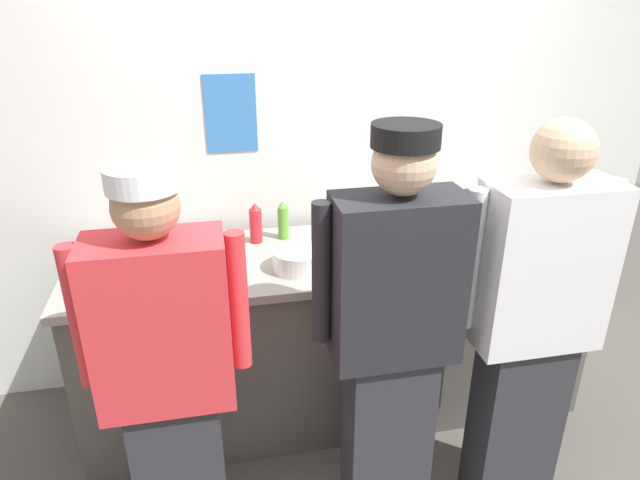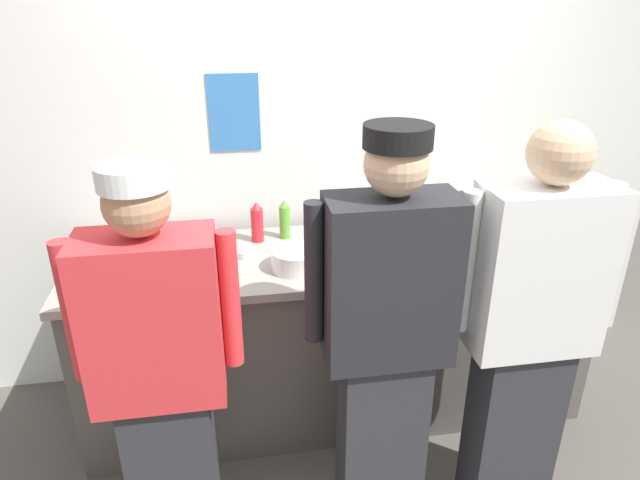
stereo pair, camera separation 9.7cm
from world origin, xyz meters
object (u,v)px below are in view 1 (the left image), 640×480
at_px(squeeze_bottle_secondary, 256,223).
at_px(ramekin_yellow_sauce, 507,220).
at_px(chef_near_left, 168,376).
at_px(plate_stack_front, 454,230).
at_px(ramekin_red_sauce, 382,237).
at_px(ramekin_orange_sauce, 332,231).
at_px(plate_stack_rear, 298,260).
at_px(squeeze_bottle_spare, 283,220).
at_px(sheet_tray, 162,267).
at_px(mixing_bowl_steel, 522,234).
at_px(squeeze_bottle_primary, 403,213).
at_px(deli_cup, 334,240).
at_px(ramekin_green_sauce, 247,254).
at_px(chef_far_right, 532,322).
at_px(chef_center, 393,331).

height_order(squeeze_bottle_secondary, ramekin_yellow_sauce, squeeze_bottle_secondary).
bearing_deg(chef_near_left, squeeze_bottle_secondary, 66.82).
xyz_separation_m(plate_stack_front, ramekin_red_sauce, (-0.37, 0.05, -0.03)).
bearing_deg(ramekin_orange_sauce, plate_stack_rear, -124.42).
bearing_deg(plate_stack_rear, squeeze_bottle_spare, 92.13).
xyz_separation_m(sheet_tray, ramekin_orange_sauce, (0.85, 0.23, 0.01)).
bearing_deg(mixing_bowl_steel, chef_near_left, -159.12).
xyz_separation_m(squeeze_bottle_secondary, squeeze_bottle_spare, (0.14, 0.02, -0.00)).
xyz_separation_m(squeeze_bottle_spare, ramekin_orange_sauce, (0.25, -0.02, -0.08)).
bearing_deg(chef_near_left, ramekin_yellow_sauce, 27.23).
height_order(chef_near_left, squeeze_bottle_primary, chef_near_left).
height_order(ramekin_yellow_sauce, deli_cup, deli_cup).
bearing_deg(ramekin_orange_sauce, ramekin_red_sauce, -27.25).
bearing_deg(ramekin_red_sauce, sheet_tray, -174.28).
height_order(sheet_tray, ramekin_yellow_sauce, ramekin_yellow_sauce).
relative_size(ramekin_green_sauce, ramekin_orange_sauce, 1.12).
bearing_deg(mixing_bowl_steel, plate_stack_front, 157.85).
height_order(ramekin_red_sauce, deli_cup, deli_cup).
bearing_deg(plate_stack_front, mixing_bowl_steel, -22.15).
bearing_deg(plate_stack_front, squeeze_bottle_primary, 137.35).
relative_size(plate_stack_rear, squeeze_bottle_primary, 1.30).
distance_m(plate_stack_front, ramekin_yellow_sauce, 0.41).
bearing_deg(sheet_tray, ramekin_yellow_sauce, 6.19).
xyz_separation_m(plate_stack_rear, squeeze_bottle_secondary, (-0.16, 0.35, 0.05)).
distance_m(plate_stack_rear, ramekin_orange_sauce, 0.43).
distance_m(plate_stack_rear, squeeze_bottle_primary, 0.74).
distance_m(chef_far_right, ramekin_green_sauce, 1.31).
bearing_deg(ramekin_yellow_sauce, squeeze_bottle_primary, 174.52).
bearing_deg(mixing_bowl_steel, ramekin_green_sauce, 175.22).
distance_m(ramekin_orange_sauce, deli_cup, 0.16).
xyz_separation_m(chef_near_left, plate_stack_rear, (0.56, 0.61, 0.11)).
distance_m(mixing_bowl_steel, squeeze_bottle_secondary, 1.35).
bearing_deg(squeeze_bottle_primary, chef_center, -111.16).
bearing_deg(ramekin_green_sauce, chef_center, -55.87).
xyz_separation_m(mixing_bowl_steel, sheet_tray, (-1.78, 0.06, -0.04)).
bearing_deg(mixing_bowl_steel, squeeze_bottle_primary, 148.51).
xyz_separation_m(plate_stack_front, sheet_tray, (-1.46, -0.06, -0.04)).
height_order(chef_center, plate_stack_front, chef_center).
xyz_separation_m(squeeze_bottle_secondary, ramekin_red_sauce, (0.64, -0.12, -0.08)).
distance_m(mixing_bowl_steel, ramekin_yellow_sauce, 0.27).
height_order(chef_near_left, sheet_tray, chef_near_left).
bearing_deg(deli_cup, ramekin_yellow_sauce, 6.78).
height_order(squeeze_bottle_primary, ramekin_red_sauce, squeeze_bottle_primary).
relative_size(ramekin_red_sauce, ramekin_orange_sauce, 1.09).
height_order(plate_stack_front, deli_cup, plate_stack_front).
relative_size(chef_far_right, ramekin_green_sauce, 16.89).
distance_m(mixing_bowl_steel, ramekin_red_sauce, 0.71).
relative_size(plate_stack_front, squeeze_bottle_spare, 1.08).
distance_m(sheet_tray, squeeze_bottle_primary, 1.28).
xyz_separation_m(mixing_bowl_steel, squeeze_bottle_secondary, (-1.32, 0.29, 0.05)).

